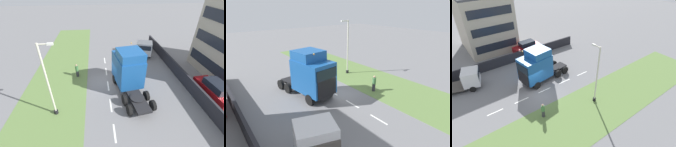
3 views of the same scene
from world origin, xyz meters
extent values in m
plane|color=slate|center=(0.00, 0.00, 0.00)|extent=(120.00, 120.00, 0.00)
cube|color=#607F42|center=(-6.00, 0.00, 0.01)|extent=(7.00, 44.00, 0.01)
cube|color=white|center=(0.00, -7.10, 0.00)|extent=(0.16, 1.80, 0.00)
cube|color=white|center=(0.00, -3.90, 0.00)|extent=(0.16, 1.80, 0.00)
cube|color=white|center=(0.00, -0.70, 0.00)|extent=(0.16, 1.80, 0.00)
cube|color=white|center=(0.00, 2.50, 0.00)|extent=(0.16, 1.80, 0.00)
cube|color=white|center=(0.00, 5.70, 0.00)|extent=(0.16, 1.80, 0.00)
cube|color=#232328|center=(9.00, 0.00, 0.76)|extent=(0.25, 24.00, 1.52)
cube|color=black|center=(2.38, -2.40, 0.67)|extent=(2.44, 7.20, 0.24)
cube|color=#195199|center=(2.15, -0.83, 2.30)|extent=(3.12, 4.22, 3.03)
cube|color=black|center=(1.86, 1.12, 1.63)|extent=(2.18, 0.38, 1.70)
cube|color=black|center=(1.86, 1.12, 2.97)|extent=(2.31, 0.40, 0.97)
cube|color=#195199|center=(2.23, -1.41, 4.27)|extent=(2.79, 2.86, 0.90)
sphere|color=orange|center=(2.68, 0.43, 4.79)|extent=(0.14, 0.14, 0.14)
cylinder|color=black|center=(2.61, -3.97, 0.85)|extent=(1.61, 1.61, 0.12)
cylinder|color=black|center=(0.84, -0.13, 0.52)|extent=(0.47, 1.08, 1.04)
cylinder|color=black|center=(3.20, 0.22, 0.52)|extent=(0.47, 1.08, 1.04)
cylinder|color=black|center=(1.39, -3.80, 0.52)|extent=(0.47, 1.08, 1.04)
cylinder|color=black|center=(3.74, -3.45, 0.52)|extent=(0.47, 1.08, 1.04)
cylinder|color=black|center=(1.59, -5.20, 0.52)|extent=(0.47, 1.08, 1.04)
cylinder|color=black|center=(3.95, -4.85, 0.52)|extent=(0.47, 1.08, 1.04)
cube|color=silver|center=(6.19, 6.26, 1.54)|extent=(2.78, 2.55, 1.91)
cube|color=black|center=(5.89, 5.31, 1.92)|extent=(1.94, 0.65, 0.69)
cylinder|color=black|center=(-5.21, -4.40, 0.20)|extent=(0.37, 0.37, 0.40)
cylinder|color=beige|center=(-5.21, -4.40, 3.51)|extent=(0.17, 0.17, 7.02)
cylinder|color=beige|center=(-4.76, -4.40, 6.92)|extent=(0.90, 0.12, 0.12)
cube|color=silver|center=(-4.31, -4.40, 6.92)|extent=(0.44, 0.20, 0.16)
cylinder|color=#333338|center=(-3.74, 1.74, 0.42)|extent=(0.34, 0.34, 0.85)
cylinder|color=#3F723F|center=(-3.74, 1.74, 1.18)|extent=(0.39, 0.39, 0.67)
sphere|color=tan|center=(-3.74, 1.74, 1.64)|extent=(0.23, 0.23, 0.23)
camera|label=1|loc=(-1.02, -14.71, 10.90)|focal=24.00mm
camera|label=2|loc=(10.49, 13.97, 8.63)|focal=30.00mm
camera|label=3|loc=(-16.40, 8.51, 15.08)|focal=30.00mm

